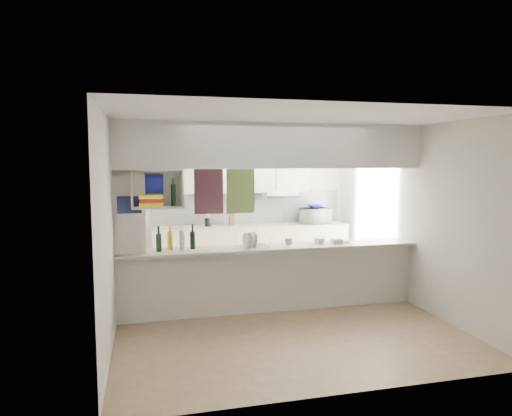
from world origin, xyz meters
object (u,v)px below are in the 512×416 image
object	(u,v)px
dish_rack	(253,241)
wine_bottles	(176,240)
microwave	(316,216)
bowl	(315,207)

from	to	relation	value
dish_rack	wine_bottles	bearing A→B (deg)	167.35
microwave	wine_bottles	size ratio (longest dim) A/B	1.00
bowl	dish_rack	distance (m)	2.69
bowl	dish_rack	size ratio (longest dim) A/B	0.58
microwave	bowl	size ratio (longest dim) A/B	1.97
bowl	dish_rack	world-z (taller)	bowl
microwave	wine_bottles	bearing A→B (deg)	17.07
microwave	dish_rack	xyz separation A→B (m)	(-1.73, -2.10, -0.06)
bowl	wine_bottles	bearing A→B (deg)	-143.53
microwave	wine_bottles	distance (m)	3.45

